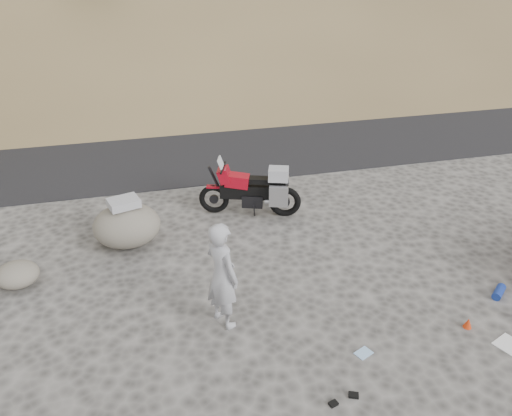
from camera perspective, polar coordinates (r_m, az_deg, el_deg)
The scene contains 12 objects.
ground at distance 9.24m, azimuth 8.19°, elevation -10.95°, with size 140.00×140.00×0.00m, color #3E3C3A.
road at distance 16.87m, azimuth -3.06°, elevation 8.01°, with size 120.00×7.00×0.05m, color black.
motorcycle at distance 11.72m, azimuth -0.19°, elevation 1.98°, with size 2.35×1.15×1.45m.
man at distance 8.84m, azimuth -3.71°, elevation -12.78°, with size 0.71×0.46×1.94m, color #9C9CA2.
boulder at distance 10.94m, azimuth -14.55°, elevation -1.87°, with size 1.51×1.31×1.10m.
small_rock at distance 10.50m, azimuth -25.63°, elevation -6.87°, with size 1.03×0.99×0.48m.
gear_white_cloth at distance 9.35m, azimuth 26.93°, elevation -13.74°, with size 0.42×0.37×0.01m, color white.
gear_blue_mat at distance 10.35m, azimuth 26.01°, elevation -8.62°, with size 0.16×0.16×0.40m, color navy.
gear_funnel at distance 9.36m, azimuth 23.07°, elevation -12.00°, with size 0.14×0.14×0.19m, color red.
gear_glove_a at distance 7.79m, azimuth 11.09°, elevation -20.25°, with size 0.15×0.10×0.04m, color black.
gear_glove_b at distance 7.64m, azimuth 8.83°, elevation -21.22°, with size 0.12×0.09×0.04m, color black.
gear_blue_cloth at distance 8.43m, azimuth 12.19°, elevation -15.90°, with size 0.27×0.20×0.01m, color #96BEE8.
Camera 1 is at (-2.98, -6.57, 5.77)m, focal length 35.00 mm.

